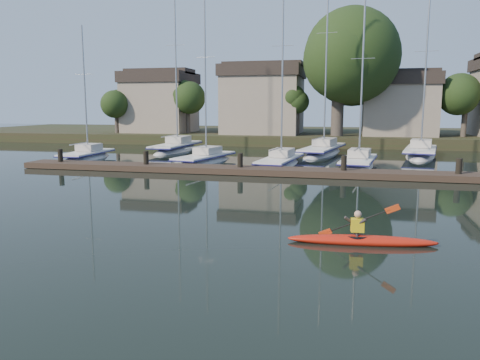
% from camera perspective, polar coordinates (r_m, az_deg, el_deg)
% --- Properties ---
extents(ground, '(160.00, 160.00, 0.00)m').
position_cam_1_polar(ground, '(13.74, -1.12, -7.72)').
color(ground, black).
rests_on(ground, ground).
extents(kayak, '(4.33, 1.00, 1.37)m').
position_cam_1_polar(kayak, '(14.07, 14.55, -6.90)').
color(kayak, red).
rests_on(kayak, ground).
extents(dock, '(34.00, 2.00, 1.80)m').
position_cam_1_polar(dock, '(27.21, 6.18, 1.03)').
color(dock, '#3F2E24').
rests_on(dock, ground).
extents(sailboat_0, '(2.31, 7.02, 10.99)m').
position_cam_1_polar(sailboat_0, '(37.22, -18.12, 2.18)').
color(sailboat_0, white).
rests_on(sailboat_0, ground).
extents(sailboat_1, '(3.35, 7.92, 12.58)m').
position_cam_1_polar(sailboat_1, '(33.26, -4.30, 1.86)').
color(sailboat_1, white).
rests_on(sailboat_1, ground).
extents(sailboat_2, '(2.73, 8.30, 13.49)m').
position_cam_1_polar(sailboat_2, '(31.59, 4.93, 1.47)').
color(sailboat_2, white).
rests_on(sailboat_2, ground).
extents(sailboat_3, '(2.88, 7.71, 12.13)m').
position_cam_1_polar(sailboat_3, '(31.89, 14.21, 1.28)').
color(sailboat_3, white).
rests_on(sailboat_3, ground).
extents(sailboat_5, '(2.40, 9.60, 15.83)m').
position_cam_1_polar(sailboat_5, '(42.31, -7.73, 3.29)').
color(sailboat_5, white).
rests_on(sailboat_5, ground).
extents(sailboat_6, '(4.02, 10.80, 16.82)m').
position_cam_1_polar(sailboat_6, '(39.74, 10.06, 2.87)').
color(sailboat_6, white).
rests_on(sailboat_6, ground).
extents(sailboat_7, '(3.80, 9.05, 14.16)m').
position_cam_1_polar(sailboat_7, '(39.88, 21.10, 2.41)').
color(sailboat_7, white).
rests_on(sailboat_7, ground).
extents(shore, '(90.00, 25.25, 12.75)m').
position_cam_1_polar(shore, '(53.07, 11.52, 8.04)').
color(shore, '#253219').
rests_on(shore, ground).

